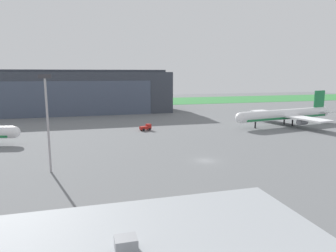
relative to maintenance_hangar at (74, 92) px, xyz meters
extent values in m
plane|color=slate|center=(31.74, -104.77, -10.55)|extent=(440.00, 440.00, 0.00)
cube|color=#35813E|center=(31.74, 48.24, -10.51)|extent=(440.00, 56.00, 0.08)
cube|color=#383D47|center=(0.00, 0.09, -0.14)|extent=(97.78, 38.04, 20.83)
cube|color=#424C60|center=(0.00, -19.08, -2.22)|extent=(74.32, 0.30, 16.66)
cube|color=#383D47|center=(0.00, 0.09, 10.87)|extent=(97.78, 9.13, 1.20)
cylinder|color=white|center=(80.63, -67.15, -6.17)|extent=(43.65, 11.35, 4.01)
sphere|color=white|center=(59.14, -70.85, -6.17)|extent=(3.85, 3.85, 3.85)
sphere|color=white|center=(102.11, -63.46, -6.17)|extent=(3.13, 3.13, 3.13)
cube|color=#1E7A42|center=(80.63, -67.15, -7.28)|extent=(40.22, 10.80, 0.70)
cube|color=#1E7A42|center=(98.67, -64.05, -0.76)|extent=(5.65, 1.36, 6.82)
cube|color=white|center=(99.02, -60.94, -5.77)|extent=(4.82, 6.20, 0.28)
cube|color=white|center=(100.04, -66.86, -5.77)|extent=(4.82, 6.20, 0.28)
cube|color=white|center=(79.89, -57.72, -6.67)|extent=(9.70, 17.59, 0.56)
cube|color=white|center=(83.08, -76.29, -6.67)|extent=(9.70, 17.59, 0.56)
cylinder|color=gray|center=(79.32, -59.17, -8.08)|extent=(4.13, 2.82, 2.21)
cylinder|color=gray|center=(82.07, -75.12, -8.08)|extent=(4.13, 2.82, 2.21)
cylinder|color=black|center=(66.02, -69.67, -9.37)|extent=(0.56, 0.56, 2.38)
cylinder|color=black|center=(81.99, -64.78, -9.37)|extent=(0.56, 0.56, 2.38)
cylinder|color=black|center=(82.70, -68.93, -9.37)|extent=(0.56, 0.56, 2.38)
sphere|color=white|center=(-14.75, -74.78, -6.94)|extent=(3.40, 3.40, 3.40)
cube|color=#AD1E19|center=(26.88, -63.01, -9.18)|extent=(1.97, 2.04, 1.79)
cube|color=#AD1E19|center=(24.92, -63.66, -9.54)|extent=(2.97, 2.37, 1.08)
cylinder|color=black|center=(27.11, -63.89, -10.08)|extent=(0.98, 0.54, 0.95)
cylinder|color=black|center=(26.54, -62.16, -10.08)|extent=(0.98, 0.54, 0.95)
cylinder|color=black|center=(24.76, -64.67, -10.08)|extent=(0.98, 0.54, 0.95)
cylinder|color=black|center=(24.19, -62.94, -10.08)|extent=(0.98, 0.54, 0.95)
cube|color=gray|center=(7.56, -147.57, -3.30)|extent=(1.72, 1.43, 1.14)
cylinder|color=#99999E|center=(-2.31, -104.17, -0.95)|extent=(0.44, 0.44, 19.21)
cube|color=#333338|center=(-2.31, -104.17, 9.06)|extent=(2.40, 0.50, 0.80)
camera|label=1|loc=(4.95, -169.27, 9.66)|focal=32.75mm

